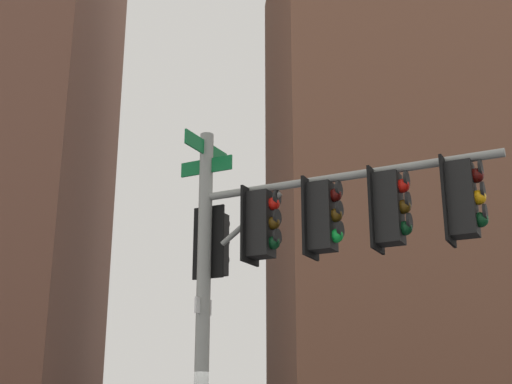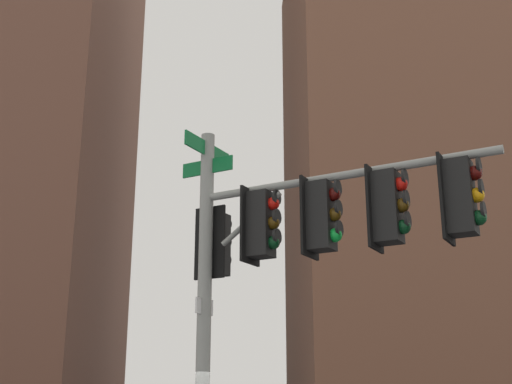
{
  "view_description": "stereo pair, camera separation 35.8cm",
  "coord_description": "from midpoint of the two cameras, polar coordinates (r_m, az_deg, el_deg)",
  "views": [
    {
      "loc": [
        -0.48,
        -10.17,
        2.11
      ],
      "look_at": [
        0.28,
        -0.3,
        5.15
      ],
      "focal_mm": 47.54,
      "sensor_mm": 36.0,
      "label": 1
    },
    {
      "loc": [
        -0.12,
        -10.19,
        2.11
      ],
      "look_at": [
        0.28,
        -0.3,
        5.15
      ],
      "focal_mm": 47.54,
      "sensor_mm": 36.0,
      "label": 2
    }
  ],
  "objects": [
    {
      "name": "signal_pole_assembly",
      "position": [
        9.92,
        2.12,
        -4.31
      ],
      "size": [
        4.31,
        2.98,
        6.26
      ],
      "rotation": [
        0.0,
        0.0,
        5.74
      ],
      "color": "gray",
      "rests_on": "ground_plane"
    },
    {
      "name": "building_brick_midblock",
      "position": [
        45.41,
        15.97,
        1.87
      ],
      "size": [
        22.76,
        15.52,
        32.62
      ],
      "primitive_type": "cube",
      "color": "brown",
      "rests_on": "ground_plane"
    }
  ]
}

